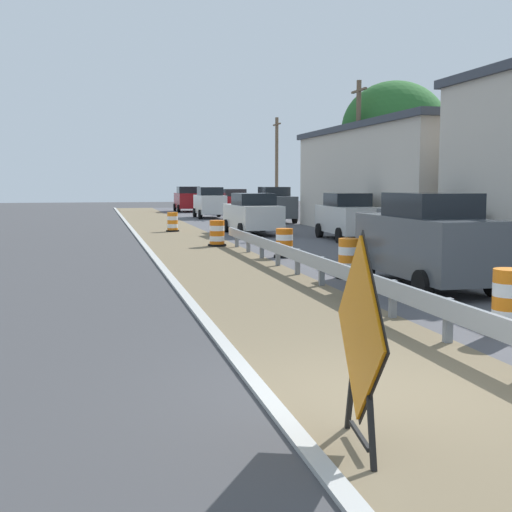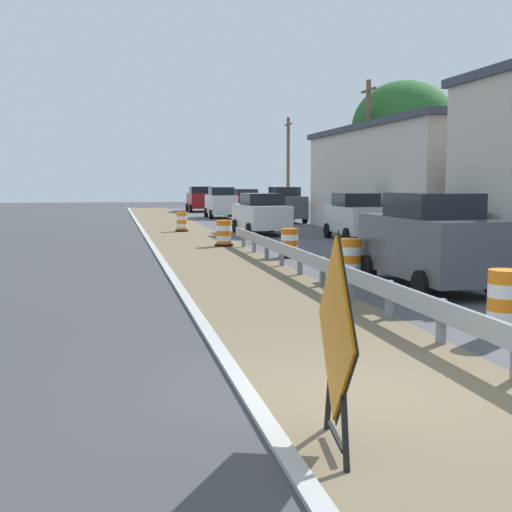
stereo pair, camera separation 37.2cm
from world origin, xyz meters
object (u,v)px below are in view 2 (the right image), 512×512
object	(u,v)px
car_trailing_far_lane	(221,203)
car_distant_a	(433,226)
car_lead_far_lane	(200,199)
utility_pole_mid	(367,154)
car_distant_c	(246,201)
traffic_barrel_mid	(289,245)
car_distant_b	(261,214)
car_mid_far_lane	(285,205)
warning_sign_diamond	(336,336)
traffic_barrel_far	(224,234)
utility_pole_far	(288,165)
traffic_barrel_nearest	(504,307)
car_lead_near_lane	(428,241)
car_trailing_near_lane	(356,217)
traffic_barrel_close	(351,261)
traffic_barrel_farther	(182,223)

from	to	relation	value
car_trailing_far_lane	car_distant_a	size ratio (longest dim) A/B	1.02
car_lead_far_lane	utility_pole_mid	bearing A→B (deg)	-168.35
car_distant_a	car_trailing_far_lane	bearing A→B (deg)	-175.58
car_trailing_far_lane	car_distant_c	size ratio (longest dim) A/B	1.00
car_trailing_far_lane	car_distant_c	world-z (taller)	car_trailing_far_lane
traffic_barrel_mid	car_distant_b	xyz separation A→B (m)	(1.27, 10.16, 0.55)
car_mid_far_lane	car_distant_a	xyz separation A→B (m)	(-0.21, -20.53, -0.04)
warning_sign_diamond	car_mid_far_lane	size ratio (longest dim) A/B	0.43
traffic_barrel_far	utility_pole_far	size ratio (longest dim) A/B	0.14
warning_sign_diamond	car_trailing_far_lane	distance (m)	41.64
car_distant_a	car_distant_b	world-z (taller)	car_distant_a
traffic_barrel_nearest	car_lead_near_lane	xyz separation A→B (m)	(1.11, 4.98, 0.62)
car_trailing_near_lane	utility_pole_mid	size ratio (longest dim) A/B	0.60
car_lead_near_lane	utility_pole_mid	xyz separation A→B (m)	(5.30, 17.69, 2.79)
car_trailing_near_lane	car_distant_a	world-z (taller)	car_distant_a
traffic_barrel_nearest	traffic_barrel_mid	xyz separation A→B (m)	(-0.38, 12.04, -0.07)
traffic_barrel_far	car_mid_far_lane	size ratio (longest dim) A/B	0.21
traffic_barrel_close	traffic_barrel_farther	size ratio (longest dim) A/B	1.06
traffic_barrel_close	utility_pole_far	size ratio (longest dim) A/B	0.14
car_distant_a	utility_pole_mid	distance (m)	12.11
traffic_barrel_far	utility_pole_mid	world-z (taller)	utility_pole_mid
traffic_barrel_mid	car_lead_far_lane	distance (m)	36.21
traffic_barrel_far	car_distant_a	xyz separation A→B (m)	(6.11, -5.42, 0.60)
car_distant_b	car_distant_a	bearing A→B (deg)	-165.17
car_trailing_near_lane	car_trailing_far_lane	world-z (taller)	car_trailing_far_lane
car_distant_a	utility_pole_mid	size ratio (longest dim) A/B	0.55
car_trailing_near_lane	car_distant_b	xyz separation A→B (m)	(-3.29, 4.10, -0.02)
traffic_barrel_farther	car_trailing_far_lane	distance (m)	13.26
traffic_barrel_nearest	car_trailing_near_lane	bearing A→B (deg)	76.98
warning_sign_diamond	car_distant_b	bearing A→B (deg)	-92.69
warning_sign_diamond	traffic_barrel_farther	size ratio (longest dim) A/B	2.11
traffic_barrel_farther	car_distant_b	distance (m)	4.45
traffic_barrel_nearest	traffic_barrel_far	world-z (taller)	traffic_barrel_nearest
warning_sign_diamond	traffic_barrel_close	world-z (taller)	warning_sign_diamond
car_distant_b	car_lead_far_lane	bearing A→B (deg)	-2.93
warning_sign_diamond	car_distant_b	distance (m)	26.51
car_mid_far_lane	car_trailing_near_lane	bearing A→B (deg)	-0.19
car_distant_a	car_trailing_near_lane	bearing A→B (deg)	178.80
traffic_barrel_nearest	car_distant_a	xyz separation A→B (m)	(4.27, 11.10, 0.56)
car_lead_far_lane	utility_pole_far	distance (m)	11.07
traffic_barrel_close	car_distant_a	bearing A→B (deg)	44.02
warning_sign_diamond	car_trailing_far_lane	xyz separation A→B (m)	(5.47, 41.28, -0.00)
traffic_barrel_mid	car_lead_near_lane	size ratio (longest dim) A/B	0.21
warning_sign_diamond	traffic_barrel_farther	bearing A→B (deg)	-84.71
car_trailing_near_lane	car_distant_a	bearing A→B (deg)	2.84
car_lead_far_lane	car_distant_a	world-z (taller)	car_lead_far_lane
car_lead_near_lane	car_lead_far_lane	size ratio (longest dim) A/B	1.04
traffic_barrel_close	car_mid_far_lane	world-z (taller)	car_mid_far_lane
traffic_barrel_farther	car_distant_a	xyz separation A→B (m)	(6.92, -13.73, 0.62)
traffic_barrel_close	car_trailing_far_lane	xyz separation A→B (m)	(1.44, 30.56, 0.60)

